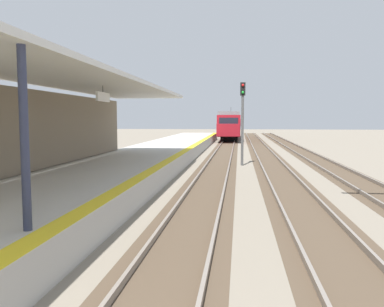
# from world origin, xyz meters

# --- Properties ---
(station_platform) EXTENTS (5.00, 80.00, 0.91)m
(station_platform) POSITION_xyz_m (-2.50, 16.00, 0.45)
(station_platform) COLOR #B7B5AD
(station_platform) RESTS_ON ground
(station_building_with_canopy) EXTENTS (4.85, 24.00, 4.43)m
(station_building_with_canopy) POSITION_xyz_m (-4.30, 11.87, 2.66)
(station_building_with_canopy) COLOR #4C4C4C
(station_building_with_canopy) RESTS_ON ground
(track_pair_nearest_platform) EXTENTS (2.34, 120.00, 0.16)m
(track_pair_nearest_platform) POSITION_xyz_m (1.90, 20.00, 0.05)
(track_pair_nearest_platform) COLOR #4C3D2D
(track_pair_nearest_platform) RESTS_ON ground
(track_pair_middle) EXTENTS (2.34, 120.00, 0.16)m
(track_pair_middle) POSITION_xyz_m (5.30, 20.00, 0.05)
(track_pair_middle) COLOR #4C3D2D
(track_pair_middle) RESTS_ON ground
(track_pair_far_side) EXTENTS (2.34, 120.00, 0.16)m
(track_pair_far_side) POSITION_xyz_m (8.70, 20.00, 0.05)
(track_pair_far_side) COLOR #4C3D2D
(track_pair_far_side) RESTS_ON ground
(approaching_train) EXTENTS (2.93, 19.60, 4.76)m
(approaching_train) POSITION_xyz_m (1.90, 55.84, 2.18)
(approaching_train) COLOR maroon
(approaching_train) RESTS_ON ground
(rail_signal_post) EXTENTS (0.32, 0.34, 5.20)m
(rail_signal_post) POSITION_xyz_m (3.40, 23.57, 3.19)
(rail_signal_post) COLOR #4C4C4C
(rail_signal_post) RESTS_ON ground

